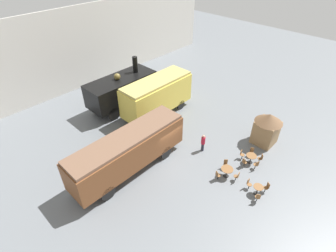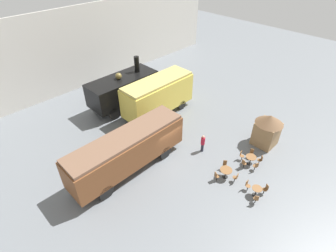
% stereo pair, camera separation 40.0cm
% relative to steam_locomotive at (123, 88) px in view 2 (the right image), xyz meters
% --- Properties ---
extents(ground_plane, '(80.00, 80.00, 0.00)m').
position_rel_steam_locomotive_xyz_m(ground_plane, '(-2.01, -8.40, -2.10)').
color(ground_plane, slate).
extents(backdrop_wall, '(44.00, 0.15, 9.00)m').
position_rel_steam_locomotive_xyz_m(backdrop_wall, '(-2.01, 7.07, 2.40)').
color(backdrop_wall, silver).
rests_on(backdrop_wall, ground_plane).
extents(steam_locomotive, '(7.30, 2.89, 4.95)m').
position_rel_steam_locomotive_xyz_m(steam_locomotive, '(0.00, 0.00, 0.00)').
color(steam_locomotive, black).
rests_on(steam_locomotive, ground_plane).
extents(passenger_coach_vintage, '(7.45, 2.63, 3.78)m').
position_rel_steam_locomotive_xyz_m(passenger_coach_vintage, '(1.58, -3.56, 0.09)').
color(passenger_coach_vintage, '#E0C64C').
rests_on(passenger_coach_vintage, ground_plane).
extents(passenger_coach_wooden, '(9.59, 2.43, 3.37)m').
position_rel_steam_locomotive_xyz_m(passenger_coach_wooden, '(-5.45, -7.72, -0.07)').
color(passenger_coach_wooden, brown).
rests_on(passenger_coach_wooden, ground_plane).
extents(cafe_table_near, '(0.92, 0.92, 0.78)m').
position_rel_steam_locomotive_xyz_m(cafe_table_near, '(-0.82, -13.60, -1.48)').
color(cafe_table_near, black).
rests_on(cafe_table_near, ground_plane).
extents(cafe_table_mid, '(0.83, 0.83, 0.77)m').
position_rel_steam_locomotive_xyz_m(cafe_table_mid, '(1.77, -14.18, -1.51)').
color(cafe_table_mid, black).
rests_on(cafe_table_mid, ground_plane).
extents(cafe_table_far, '(0.71, 0.71, 0.75)m').
position_rel_steam_locomotive_xyz_m(cafe_table_far, '(-0.72, -16.14, -1.56)').
color(cafe_table_far, black).
rests_on(cafe_table_far, ground_plane).
extents(cafe_chair_0, '(0.41, 0.40, 0.87)m').
position_rel_steam_locomotive_xyz_m(cafe_chair_0, '(-0.18, -13.07, -1.60)').
color(cafe_chair_0, black).
rests_on(cafe_chair_0, ground_plane).
extents(cafe_chair_1, '(0.39, 0.37, 0.87)m').
position_rel_steam_locomotive_xyz_m(cafe_chair_1, '(-1.60, -13.31, -1.60)').
color(cafe_chair_1, black).
rests_on(cafe_chair_1, ground_plane).
extents(cafe_chair_2, '(0.36, 0.37, 0.87)m').
position_rel_steam_locomotive_xyz_m(cafe_chair_2, '(-0.68, -14.42, -1.60)').
color(cafe_chair_2, black).
rests_on(cafe_chair_2, ground_plane).
extents(cafe_chair_3, '(0.36, 0.37, 0.87)m').
position_rel_steam_locomotive_xyz_m(cafe_chair_3, '(1.67, -13.39, -1.60)').
color(cafe_chair_3, black).
rests_on(cafe_chair_3, ground_plane).
extents(cafe_chair_4, '(0.38, 0.36, 0.87)m').
position_rel_steam_locomotive_xyz_m(cafe_chair_4, '(1.00, -14.03, -1.60)').
color(cafe_chair_4, black).
rests_on(cafe_chair_4, ground_plane).
extents(cafe_chair_5, '(0.39, 0.40, 0.87)m').
position_rel_steam_locomotive_xyz_m(cafe_chair_5, '(1.40, -14.87, -1.60)').
color(cafe_chair_5, black).
rests_on(cafe_chair_5, ground_plane).
extents(cafe_chair_6, '(0.40, 0.40, 0.87)m').
position_rel_steam_locomotive_xyz_m(cafe_chair_6, '(2.31, -14.75, -1.60)').
color(cafe_chair_6, black).
rests_on(cafe_chair_6, ground_plane).
extents(cafe_chair_7, '(0.40, 0.38, 0.87)m').
position_rel_steam_locomotive_xyz_m(cafe_chair_7, '(2.49, -13.84, -1.60)').
color(cafe_chair_7, black).
rests_on(cafe_chair_7, ground_plane).
extents(cafe_chair_8, '(0.40, 0.39, 0.87)m').
position_rel_steam_locomotive_xyz_m(cafe_chair_8, '(-0.10, -16.51, -1.60)').
color(cafe_chair_8, black).
rests_on(cafe_chair_8, ground_plane).
extents(cafe_chair_9, '(0.36, 0.36, 0.87)m').
position_rel_steam_locomotive_xyz_m(cafe_chair_9, '(-0.71, -15.41, -1.60)').
color(cafe_chair_9, black).
rests_on(cafe_chair_9, ground_plane).
extents(cafe_chair_10, '(0.40, 0.39, 0.87)m').
position_rel_steam_locomotive_xyz_m(cafe_chair_10, '(-1.36, -16.49, -1.60)').
color(cafe_chair_10, black).
rests_on(cafe_chair_10, ground_plane).
extents(visitor_person, '(0.34, 0.34, 1.66)m').
position_rel_steam_locomotive_xyz_m(visitor_person, '(0.24, -10.47, -1.20)').
color(visitor_person, '#262633').
rests_on(visitor_person, ground_plane).
extents(ticket_kiosk, '(2.34, 2.34, 3.00)m').
position_rel_steam_locomotive_xyz_m(ticket_kiosk, '(4.88, -13.70, -0.43)').
color(ticket_kiosk, '#99754C').
rests_on(ticket_kiosk, ground_plane).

